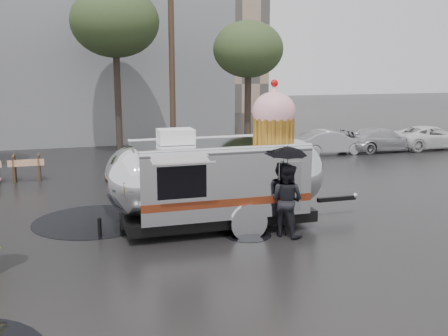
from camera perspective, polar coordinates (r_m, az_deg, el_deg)
name	(u,v)px	position (r m, az deg, el deg)	size (l,w,h in m)	color
ground	(192,259)	(12.15, -3.50, -9.88)	(120.00, 120.00, 0.00)	black
puddles	(31,258)	(12.98, -20.31, -9.15)	(9.47, 10.30, 0.01)	black
grey_building	(34,30)	(35.12, -20.00, 13.98)	(22.00, 12.00, 13.00)	slate
utility_pole	(172,59)	(25.55, -5.70, 11.67)	(1.60, 0.28, 9.00)	#473323
tree_mid	(115,23)	(26.24, -11.78, 15.24)	(4.20, 4.20, 8.03)	#382D26
tree_right	(248,50)	(25.55, 2.65, 12.69)	(3.36, 3.36, 6.42)	#382D26
parked_cars	(362,138)	(27.42, 14.75, 3.14)	(13.20, 1.90, 1.50)	silver
airstream_trailer	(220,176)	(14.14, -0.40, -0.82)	(7.54, 2.86, 4.06)	silver
person_right	(287,200)	(13.55, 6.82, -3.49)	(0.91, 0.51, 1.90)	black
umbrella_black	(287,161)	(13.33, 6.92, 0.72)	(1.21, 1.21, 2.37)	black
tripod	(247,197)	(13.93, 2.48, -3.15)	(0.61, 0.62, 1.54)	black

